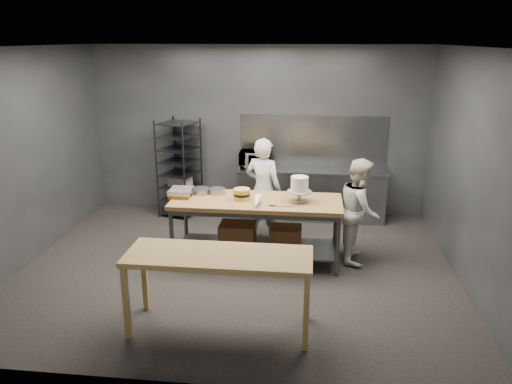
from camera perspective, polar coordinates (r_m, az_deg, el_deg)
ground at (r=7.13m, az=-2.14°, el=-8.60°), size 6.00×6.00×0.00m
back_wall at (r=9.04m, az=0.15°, el=7.00°), size 6.00×0.04×3.00m
work_table at (r=7.14m, az=0.11°, el=-3.55°), size 2.40×0.90×0.92m
near_counter at (r=5.41m, az=-4.26°, el=-7.92°), size 2.00×0.70×0.90m
back_counter at (r=8.93m, az=6.30°, el=-0.18°), size 2.60×0.60×0.90m
splashback_panel at (r=9.00m, az=6.51°, el=5.86°), size 2.60×0.02×0.90m
speed_rack at (r=9.05m, az=-8.73°, el=2.63°), size 0.76×0.79×1.75m
chef_behind at (r=7.82m, az=0.83°, el=0.26°), size 0.70×0.58×1.65m
chef_right at (r=7.26m, az=11.79°, el=-2.06°), size 0.63×0.77×1.50m
microwave at (r=8.82m, az=-0.09°, el=3.76°), size 0.54×0.37×0.30m
frosted_cake_stand at (r=6.90m, az=4.99°, el=0.67°), size 0.34×0.34×0.36m
layer_cake at (r=7.01m, az=-1.64°, el=-0.26°), size 0.23×0.23×0.16m
cake_pans at (r=7.34m, az=-6.52°, el=0.09°), size 0.72×0.34×0.07m
piping_bag at (r=6.73m, az=0.09°, el=-1.19°), size 0.12×0.38×0.12m
offset_spatula at (r=6.76m, az=2.62°, el=-1.62°), size 0.36×0.02×0.02m
pastry_clamshells at (r=7.25m, az=-8.58°, el=-0.05°), size 0.31×0.35×0.11m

